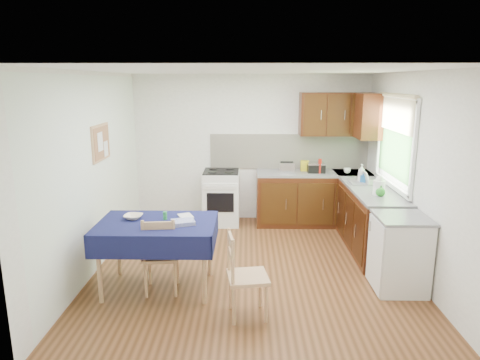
{
  "coord_description": "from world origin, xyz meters",
  "views": [
    {
      "loc": [
        -0.07,
        -5.19,
        2.38
      ],
      "look_at": [
        -0.16,
        0.24,
        1.12
      ],
      "focal_mm": 32.0,
      "sensor_mm": 36.0,
      "label": 1
    }
  ],
  "objects_px": {
    "dish_rack": "(364,182)",
    "chair_far": "(161,253)",
    "dining_table": "(157,231)",
    "toaster": "(287,167)",
    "kettle": "(379,186)",
    "chair_near": "(243,273)",
    "sandwich_press": "(316,167)"
  },
  "relations": [
    {
      "from": "dish_rack",
      "to": "chair_far",
      "type": "bearing_deg",
      "value": -146.83
    },
    {
      "from": "dining_table",
      "to": "toaster",
      "type": "bearing_deg",
      "value": 66.56
    },
    {
      "from": "toaster",
      "to": "kettle",
      "type": "bearing_deg",
      "value": -63.43
    },
    {
      "from": "dish_rack",
      "to": "kettle",
      "type": "bearing_deg",
      "value": -87.27
    },
    {
      "from": "chair_near",
      "to": "toaster",
      "type": "bearing_deg",
      "value": -22.11
    },
    {
      "from": "chair_far",
      "to": "sandwich_press",
      "type": "relative_size",
      "value": 3.25
    },
    {
      "from": "chair_near",
      "to": "sandwich_press",
      "type": "height_order",
      "value": "sandwich_press"
    },
    {
      "from": "dining_table",
      "to": "chair_far",
      "type": "xyz_separation_m",
      "value": [
        0.05,
        -0.11,
        -0.22
      ]
    },
    {
      "from": "chair_far",
      "to": "dish_rack",
      "type": "height_order",
      "value": "dish_rack"
    },
    {
      "from": "sandwich_press",
      "to": "kettle",
      "type": "bearing_deg",
      "value": -42.92
    },
    {
      "from": "toaster",
      "to": "dish_rack",
      "type": "xyz_separation_m",
      "value": [
        1.08,
        -0.76,
        -0.06
      ]
    },
    {
      "from": "toaster",
      "to": "dish_rack",
      "type": "relative_size",
      "value": 0.59
    },
    {
      "from": "dining_table",
      "to": "chair_far",
      "type": "height_order",
      "value": "chair_far"
    },
    {
      "from": "chair_near",
      "to": "toaster",
      "type": "relative_size",
      "value": 3.66
    },
    {
      "from": "chair_near",
      "to": "toaster",
      "type": "distance_m",
      "value": 3.05
    },
    {
      "from": "dish_rack",
      "to": "dining_table",
      "type": "bearing_deg",
      "value": -148.98
    },
    {
      "from": "chair_near",
      "to": "dish_rack",
      "type": "relative_size",
      "value": 2.16
    },
    {
      "from": "chair_far",
      "to": "toaster",
      "type": "distance_m",
      "value": 2.98
    },
    {
      "from": "chair_near",
      "to": "sandwich_press",
      "type": "xyz_separation_m",
      "value": [
        1.18,
        2.96,
        0.5
      ]
    },
    {
      "from": "chair_far",
      "to": "toaster",
      "type": "bearing_deg",
      "value": -128.91
    },
    {
      "from": "dining_table",
      "to": "chair_near",
      "type": "xyz_separation_m",
      "value": [
        0.99,
        -0.6,
        -0.23
      ]
    },
    {
      "from": "sandwich_press",
      "to": "kettle",
      "type": "distance_m",
      "value": 1.56
    },
    {
      "from": "dish_rack",
      "to": "kettle",
      "type": "distance_m",
      "value": 0.66
    },
    {
      "from": "sandwich_press",
      "to": "dish_rack",
      "type": "bearing_deg",
      "value": -28.95
    },
    {
      "from": "dining_table",
      "to": "sandwich_press",
      "type": "xyz_separation_m",
      "value": [
        2.17,
        2.37,
        0.27
      ]
    },
    {
      "from": "sandwich_press",
      "to": "kettle",
      "type": "height_order",
      "value": "kettle"
    },
    {
      "from": "kettle",
      "to": "chair_near",
      "type": "bearing_deg",
      "value": -139.56
    },
    {
      "from": "dining_table",
      "to": "sandwich_press",
      "type": "bearing_deg",
      "value": 59.84
    },
    {
      "from": "toaster",
      "to": "chair_far",
      "type": "bearing_deg",
      "value": -135.18
    },
    {
      "from": "chair_far",
      "to": "toaster",
      "type": "relative_size",
      "value": 3.7
    },
    {
      "from": "toaster",
      "to": "sandwich_press",
      "type": "xyz_separation_m",
      "value": [
        0.49,
        0.03,
        -0.01
      ]
    },
    {
      "from": "dining_table",
      "to": "dish_rack",
      "type": "xyz_separation_m",
      "value": [
        2.77,
        1.58,
        0.22
      ]
    }
  ]
}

